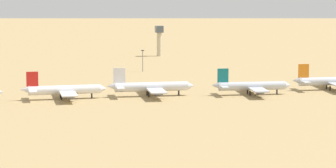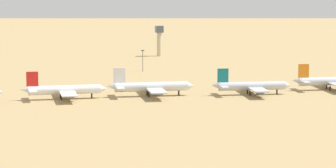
# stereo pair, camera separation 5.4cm
# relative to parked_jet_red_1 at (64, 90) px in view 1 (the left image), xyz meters

# --- Properties ---
(ground) EXTENTS (4000.00, 4000.00, 0.00)m
(ground) POSITION_rel_parked_jet_red_1_xyz_m (43.15, -4.35, -4.30)
(ground) COLOR tan
(parked_jet_red_1) EXTENTS (39.55, 33.06, 13.11)m
(parked_jet_red_1) POSITION_rel_parked_jet_red_1_xyz_m (0.00, 0.00, 0.00)
(parked_jet_red_1) COLOR white
(parked_jet_red_1) RESTS_ON ground
(parked_jet_white_2) EXTENTS (41.46, 34.79, 13.71)m
(parked_jet_white_2) POSITION_rel_parked_jet_red_1_xyz_m (40.67, 0.12, 0.20)
(parked_jet_white_2) COLOR silver
(parked_jet_white_2) RESTS_ON ground
(parked_jet_teal_3) EXTENTS (38.82, 32.71, 12.82)m
(parked_jet_teal_3) POSITION_rel_parked_jet_red_1_xyz_m (88.33, -5.61, -0.09)
(parked_jet_teal_3) COLOR silver
(parked_jet_teal_3) RESTS_ON ground
(parked_jet_orange_4) EXTENTS (39.74, 33.41, 13.13)m
(parked_jet_orange_4) POSITION_rel_parked_jet_red_1_xyz_m (131.83, 1.47, 0.01)
(parked_jet_orange_4) COLOR silver
(parked_jet_orange_4) RESTS_ON ground
(control_tower) EXTENTS (5.20, 5.20, 20.87)m
(control_tower) POSITION_rel_parked_jet_red_1_xyz_m (81.15, 176.18, 8.30)
(control_tower) COLOR #C6B793
(control_tower) RESTS_ON ground
(light_pole_west) EXTENTS (1.80, 0.50, 12.67)m
(light_pole_west) POSITION_rel_parked_jet_red_1_xyz_m (54.14, 92.88, 3.20)
(light_pole_west) COLOR #59595E
(light_pole_west) RESTS_ON ground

